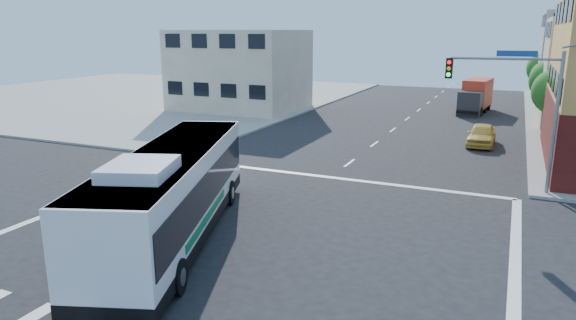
% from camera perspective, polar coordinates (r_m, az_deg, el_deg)
% --- Properties ---
extents(ground, '(120.00, 120.00, 0.00)m').
position_cam_1_polar(ground, '(20.31, -4.22, -8.75)').
color(ground, black).
rests_on(ground, ground).
extents(sidewalk_nw, '(50.00, 50.00, 0.15)m').
position_cam_1_polar(sidewalk_nw, '(68.10, -16.60, 6.96)').
color(sidewalk_nw, gray).
rests_on(sidewalk_nw, ground).
extents(building_west, '(12.06, 10.06, 8.00)m').
position_cam_1_polar(building_west, '(53.33, -5.35, 9.90)').
color(building_west, beige).
rests_on(building_west, ground).
extents(signal_mast_ne, '(7.91, 1.13, 8.07)m').
position_cam_1_polar(signal_mast_ne, '(27.24, 24.28, 6.77)').
color(signal_mast_ne, gray).
rests_on(signal_mast_ne, ground).
extents(street_tree_a, '(3.60, 3.60, 5.53)m').
position_cam_1_polar(street_tree_a, '(44.70, 27.83, 7.00)').
color(street_tree_a, '#3B2715').
rests_on(street_tree_a, ground).
extents(street_tree_b, '(3.80, 3.80, 5.79)m').
position_cam_1_polar(street_tree_b, '(52.64, 27.36, 8.07)').
color(street_tree_b, '#3B2715').
rests_on(street_tree_b, ground).
extents(street_tree_c, '(3.40, 3.40, 5.29)m').
position_cam_1_polar(street_tree_c, '(60.62, 26.96, 8.43)').
color(street_tree_c, '#3B2715').
rests_on(street_tree_c, ground).
extents(street_tree_d, '(4.00, 4.00, 6.03)m').
position_cam_1_polar(street_tree_d, '(68.57, 26.72, 9.30)').
color(street_tree_d, '#3B2715').
rests_on(street_tree_d, ground).
extents(transit_bus, '(7.09, 13.44, 3.92)m').
position_cam_1_polar(transit_bus, '(20.07, -12.61, -3.52)').
color(transit_bus, black).
rests_on(transit_bus, ground).
extents(box_truck, '(2.83, 7.37, 3.23)m').
position_cam_1_polar(box_truck, '(54.49, 20.12, 6.62)').
color(box_truck, '#28292E').
rests_on(box_truck, ground).
extents(parked_car, '(1.84, 4.49, 1.52)m').
position_cam_1_polar(parked_car, '(38.86, 20.70, 2.65)').
color(parked_car, gold).
rests_on(parked_car, ground).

